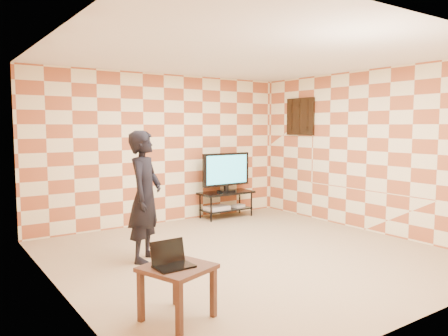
{
  "coord_description": "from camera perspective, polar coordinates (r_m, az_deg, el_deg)",
  "views": [
    {
      "loc": [
        -3.63,
        -4.64,
        1.76
      ],
      "look_at": [
        0.0,
        0.6,
        1.15
      ],
      "focal_mm": 35.0,
      "sensor_mm": 36.0,
      "label": 1
    }
  ],
  "objects": [
    {
      "name": "tv",
      "position": [
        8.4,
        0.29,
        -0.31
      ],
      "size": [
        1.03,
        0.2,
        0.75
      ],
      "color": "black",
      "rests_on": "tv_stand"
    },
    {
      "name": "game_console",
      "position": [
        8.63,
        1.87,
        -4.97
      ],
      "size": [
        0.26,
        0.21,
        0.05
      ],
      "primitive_type": "cube",
      "rotation": [
        0.0,
        0.0,
        0.19
      ],
      "color": "silver",
      "rests_on": "tv_stand"
    },
    {
      "name": "side_table",
      "position": [
        4.1,
        -6.11,
        -13.76
      ],
      "size": [
        0.71,
        0.71,
        0.5
      ],
      "color": "#3E281C",
      "rests_on": "floor"
    },
    {
      "name": "floor",
      "position": [
        6.15,
        3.25,
        -11.17
      ],
      "size": [
        5.0,
        5.0,
        0.0
      ],
      "primitive_type": "plane",
      "color": "tan",
      "rests_on": "ground"
    },
    {
      "name": "ceiling",
      "position": [
        5.97,
        3.39,
        14.52
      ],
      "size": [
        5.0,
        5.0,
        0.02
      ],
      "primitive_type": "cube",
      "color": "white",
      "rests_on": "wall_back"
    },
    {
      "name": "wall_right",
      "position": [
        7.7,
        18.15,
        2.14
      ],
      "size": [
        0.02,
        5.0,
        2.7
      ],
      "primitive_type": "cube",
      "color": "#FFEEBC",
      "rests_on": "ground"
    },
    {
      "name": "wall_left",
      "position": [
        4.79,
        -20.94,
        0.2
      ],
      "size": [
        0.02,
        5.0,
        2.7
      ],
      "primitive_type": "cube",
      "color": "#FFEEBC",
      "rests_on": "ground"
    },
    {
      "name": "tv_stand",
      "position": [
        8.47,
        0.27,
        -4.01
      ],
      "size": [
        1.08,
        0.48,
        0.5
      ],
      "color": "black",
      "rests_on": "floor"
    },
    {
      "name": "wall_back",
      "position": [
        8.02,
        -7.76,
        2.48
      ],
      "size": [
        5.0,
        0.02,
        2.7
      ],
      "primitive_type": "cube",
      "color": "#FFEEBC",
      "rests_on": "ground"
    },
    {
      "name": "laptop",
      "position": [
        4.05,
        -6.87,
        -11.93
      ],
      "size": [
        0.34,
        0.27,
        0.23
      ],
      "color": "black",
      "rests_on": "side_table"
    },
    {
      "name": "wall_front",
      "position": [
        4.24,
        24.64,
        -0.58
      ],
      "size": [
        5.0,
        0.02,
        2.7
      ],
      "primitive_type": "cube",
      "color": "#FFEEBC",
      "rests_on": "ground"
    },
    {
      "name": "person",
      "position": [
        5.78,
        -10.27,
        -3.64
      ],
      "size": [
        0.73,
        0.73,
        1.71
      ],
      "primitive_type": "imported",
      "rotation": [
        0.0,
        0.0,
        0.77
      ],
      "color": "black",
      "rests_on": "floor"
    },
    {
      "name": "dvd_player",
      "position": [
        8.36,
        -0.94,
        -5.23
      ],
      "size": [
        0.45,
        0.34,
        0.07
      ],
      "primitive_type": "cube",
      "rotation": [
        0.0,
        0.0,
        0.06
      ],
      "color": "silver",
      "rests_on": "tv_stand"
    },
    {
      "name": "wall_art",
      "position": [
        8.69,
        9.93,
        6.63
      ],
      "size": [
        0.04,
        0.72,
        0.72
      ],
      "color": "black",
      "rests_on": "wall_right"
    }
  ]
}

